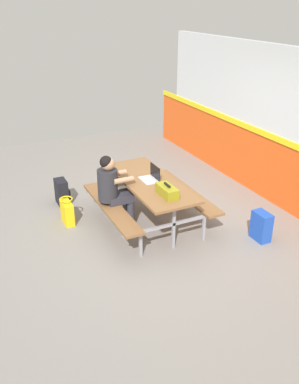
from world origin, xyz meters
TOP-DOWN VIEW (x-y plane):
  - ground_plane at (0.00, 0.00)m, footprint 10.00×10.00m
  - accent_backdrop at (0.00, 2.30)m, footprint 8.00×0.14m
  - picnic_table_main at (-0.14, 0.00)m, footprint 1.93×1.56m
  - student_nearer at (-0.24, -0.56)m, footprint 0.36×0.53m
  - laptop_silver at (-0.16, 0.04)m, footprint 0.32×0.22m
  - toolbox_grey at (0.43, -0.00)m, footprint 0.40×0.18m
  - backpack_dark at (-1.43, -1.06)m, footprint 0.30×0.22m
  - tote_bag_bright at (-0.72, -1.17)m, footprint 0.34×0.21m
  - satchel_spare at (1.00, 1.28)m, footprint 0.30×0.22m

SIDE VIEW (x-z plane):
  - ground_plane at x=0.00m, z-range -0.02..0.00m
  - tote_bag_bright at x=-0.72m, z-range -0.02..0.41m
  - backpack_dark at x=-1.43m, z-range 0.00..0.44m
  - satchel_spare at x=1.00m, z-range 0.00..0.44m
  - picnic_table_main at x=-0.14m, z-range 0.21..0.95m
  - student_nearer at x=-0.24m, z-range 0.10..1.31m
  - laptop_silver at x=-0.16m, z-range 0.67..0.90m
  - toolbox_grey at x=0.43m, z-range 0.72..0.90m
  - accent_backdrop at x=0.00m, z-range -0.05..2.55m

